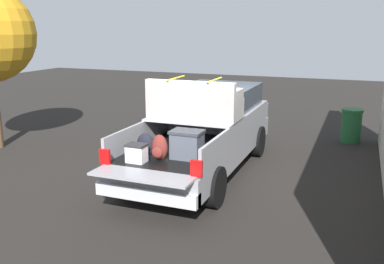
% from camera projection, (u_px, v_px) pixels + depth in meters
% --- Properties ---
extents(ground_plane, '(40.00, 40.00, 0.00)m').
position_uv_depth(ground_plane, '(201.00, 172.00, 9.93)').
color(ground_plane, black).
extents(pickup_truck, '(6.05, 2.06, 2.23)m').
position_uv_depth(pickup_truck, '(207.00, 129.00, 10.03)').
color(pickup_truck, gray).
rests_on(pickup_truck, ground_plane).
extents(trash_can, '(0.60, 0.60, 0.98)m').
position_uv_depth(trash_can, '(351.00, 126.00, 12.40)').
color(trash_can, '#1E592D').
rests_on(trash_can, ground_plane).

